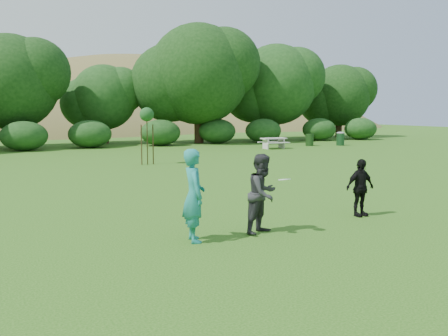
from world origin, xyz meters
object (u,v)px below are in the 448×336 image
object	(u,v)px
player_grey	(263,194)
trash_can_lidded	(340,138)
player_teal	(194,195)
picnic_table	(274,141)
sapling	(147,116)
trash_can_near	(310,140)
player_black	(360,188)

from	to	relation	value
player_grey	trash_can_lidded	xyz separation A→B (m)	(19.18, 20.81, -0.35)
player_teal	picnic_table	bearing A→B (deg)	-26.16
trash_can_lidded	sapling	bearing A→B (deg)	-160.04
trash_can_near	sapling	xyz separation A→B (m)	(-14.92, -6.99, 1.97)
picnic_table	sapling	bearing A→B (deg)	-152.02
picnic_table	player_teal	bearing A→B (deg)	-125.63
player_black	trash_can_lidded	size ratio (longest dim) A/B	1.42
player_grey	trash_can_near	distance (m)	27.34
player_teal	trash_can_lidded	xyz separation A→B (m)	(20.83, 20.80, -0.43)
sapling	picnic_table	bearing A→B (deg)	27.98
player_grey	picnic_table	size ratio (longest dim) A/B	0.99
player_grey	picnic_table	bearing A→B (deg)	31.28
trash_can_near	picnic_table	distance (m)	4.03
player_teal	trash_can_lidded	distance (m)	29.44
player_black	trash_can_near	distance (m)	25.16
trash_can_near	picnic_table	bearing A→B (deg)	-163.85
player_teal	player_black	world-z (taller)	player_teal
trash_can_lidded	player_teal	bearing A→B (deg)	-135.05
trash_can_near	trash_can_lidded	xyz separation A→B (m)	(2.34, -0.72, 0.09)
player_teal	player_grey	world-z (taller)	player_teal
player_black	trash_can_near	size ratio (longest dim) A/B	1.66
trash_can_near	player_black	bearing A→B (deg)	-122.94
player_black	trash_can_near	xyz separation A→B (m)	(13.68, 21.12, -0.30)
player_teal	picnic_table	size ratio (longest dim) A/B	1.08
player_teal	player_grey	bearing A→B (deg)	-81.15
player_grey	player_black	distance (m)	3.18
trash_can_near	trash_can_lidded	size ratio (longest dim) A/B	0.86
player_black	trash_can_lidded	world-z (taller)	player_black
player_black	picnic_table	world-z (taller)	player_black
trash_can_near	picnic_table	world-z (taller)	trash_can_near
player_grey	trash_can_lidded	distance (m)	28.30
player_grey	player_black	xyz separation A→B (m)	(3.15, 0.42, -0.14)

